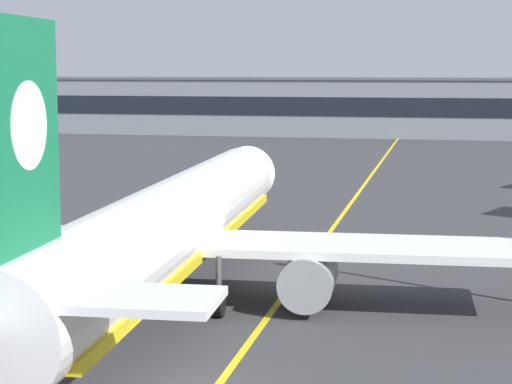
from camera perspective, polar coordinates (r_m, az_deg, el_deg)
taxiway_centreline at (r=58.78m, az=4.49°, el=-2.55°), size 4.56×179.96×0.01m
airliner_foreground at (r=40.78m, az=-5.39°, el=-2.23°), size 32.25×41.52×11.65m
safety_cone_by_nose_gear at (r=55.77m, az=-0.62°, el=-2.81°), size 0.44×0.44×0.55m
terminal_building at (r=144.83m, az=12.27°, el=5.09°), size 135.33×12.40×9.07m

